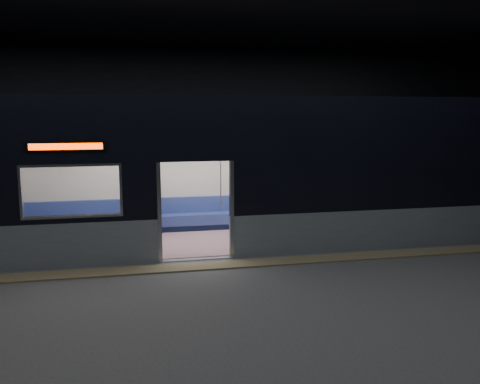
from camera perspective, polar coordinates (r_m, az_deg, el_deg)
name	(u,v)px	position (r m, az deg, el deg)	size (l,w,h in m)	color
station_floor	(204,276)	(9.65, -4.11, -9.41)	(24.00, 14.00, 0.01)	#47494C
station_envelope	(201,76)	(9.16, -4.39, 12.89)	(24.00, 14.00, 5.00)	black
tactile_strip	(200,266)	(10.16, -4.54, -8.32)	(22.80, 0.50, 0.03)	#8C7F59
metro_car	(188,164)	(11.73, -5.90, 3.18)	(18.00, 3.04, 3.35)	gray
passenger	(146,201)	(12.81, -10.50, -0.98)	(0.48, 0.78, 1.46)	black
handbag	(145,208)	(12.59, -10.58, -1.82)	(0.28, 0.24, 0.14)	black
transit_map	(280,170)	(13.56, 4.50, 2.49)	(1.04, 0.03, 0.67)	white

